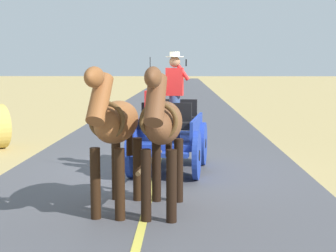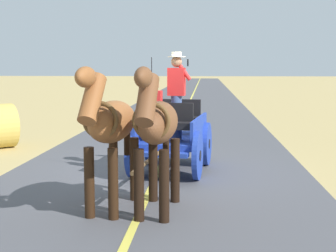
{
  "view_description": "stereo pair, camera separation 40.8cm",
  "coord_description": "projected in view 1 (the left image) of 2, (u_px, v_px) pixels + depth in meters",
  "views": [
    {
      "loc": [
        -0.57,
        10.47,
        2.22
      ],
      "look_at": [
        -0.28,
        1.12,
        1.1
      ],
      "focal_mm": 53.88,
      "sensor_mm": 36.0,
      "label": 1
    },
    {
      "loc": [
        -0.98,
        10.45,
        2.22
      ],
      "look_at": [
        -0.28,
        1.12,
        1.1
      ],
      "focal_mm": 53.88,
      "sensor_mm": 36.0,
      "label": 2
    }
  ],
  "objects": [
    {
      "name": "road_surface",
      "position": [
        156.0,
        171.0,
        10.67
      ],
      "size": [
        6.31,
        160.0,
        0.01
      ],
      "primitive_type": "cube",
      "color": "#4C4C51",
      "rests_on": "ground"
    },
    {
      "name": "horse_drawn_carriage",
      "position": [
        169.0,
        133.0,
        10.56
      ],
      "size": [
        1.7,
        4.51,
        2.5
      ],
      "color": "#1E3899",
      "rests_on": "ground"
    },
    {
      "name": "horse_near_side",
      "position": [
        162.0,
        126.0,
        7.47
      ],
      "size": [
        0.69,
        2.14,
        2.21
      ],
      "color": "brown",
      "rests_on": "ground"
    },
    {
      "name": "road_centre_stripe",
      "position": [
        156.0,
        171.0,
        10.67
      ],
      "size": [
        0.12,
        160.0,
        0.0
      ],
      "primitive_type": "cube",
      "color": "#DBCC4C",
      "rests_on": "road_surface"
    },
    {
      "name": "ground_plane",
      "position": [
        156.0,
        171.0,
        10.67
      ],
      "size": [
        200.0,
        200.0,
        0.0
      ],
      "primitive_type": "plane",
      "color": "tan"
    },
    {
      "name": "horse_off_side",
      "position": [
        115.0,
        126.0,
        7.58
      ],
      "size": [
        0.78,
        2.15,
        2.21
      ],
      "color": "brown",
      "rests_on": "ground"
    }
  ]
}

